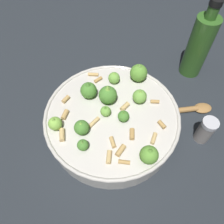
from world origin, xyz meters
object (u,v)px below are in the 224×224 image
Objects in this scene: pepper_shaker at (205,130)px; olive_oil_bottle at (199,46)px; wooden_spoon at (180,110)px; cooking_pan at (112,119)px.

olive_oil_bottle reaches higher than pepper_shaker.
pepper_shaker is 0.38× the size of wooden_spoon.
cooking_pan reaches higher than pepper_shaker.
wooden_spoon is at bearing -50.97° from olive_oil_bottle.
cooking_pan is at bearing -105.87° from wooden_spoon.
cooking_pan is 0.24m from pepper_shaker.
olive_oil_bottle reaches higher than wooden_spoon.
pepper_shaker is 0.10m from wooden_spoon.
cooking_pan is 0.20m from wooden_spoon.
cooking_pan reaches higher than wooden_spoon.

